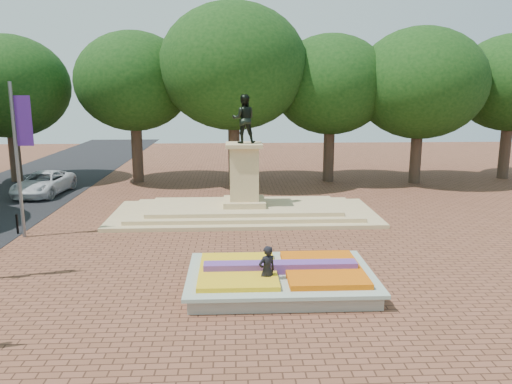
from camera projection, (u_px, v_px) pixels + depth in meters
ground at (249, 268)px, 18.99m from camera, size 90.00×90.00×0.00m
flower_bed at (281, 277)px, 17.01m from camera, size 6.30×4.30×0.91m
monument at (244, 200)px, 26.64m from camera, size 14.00×6.00×6.40m
tree_row_back at (273, 89)px, 35.36m from camera, size 44.80×8.80×10.43m
van at (44, 183)px, 32.00m from camera, size 2.90×5.51×1.48m
pedestrian at (267, 271)px, 16.23m from camera, size 0.74×0.65×1.71m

